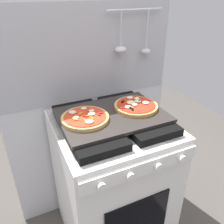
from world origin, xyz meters
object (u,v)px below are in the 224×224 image
at_px(pizza_left, 85,117).
at_px(pizza_right, 136,106).
at_px(baking_tray, 112,115).
at_px(stove, 112,181).

xyz_separation_m(pizza_left, pizza_right, (0.29, 0.01, 0.00)).
height_order(baking_tray, pizza_left, pizza_left).
distance_m(baking_tray, pizza_right, 0.15).
height_order(stove, pizza_left, pizza_left).
xyz_separation_m(stove, pizza_left, (-0.15, 0.00, 0.48)).
relative_size(baking_tray, pizza_left, 2.29).
bearing_deg(baking_tray, pizza_right, 3.43).
bearing_deg(pizza_right, stove, -175.93).
xyz_separation_m(stove, pizza_right, (0.15, 0.01, 0.48)).
xyz_separation_m(stove, baking_tray, (0.00, 0.00, 0.46)).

